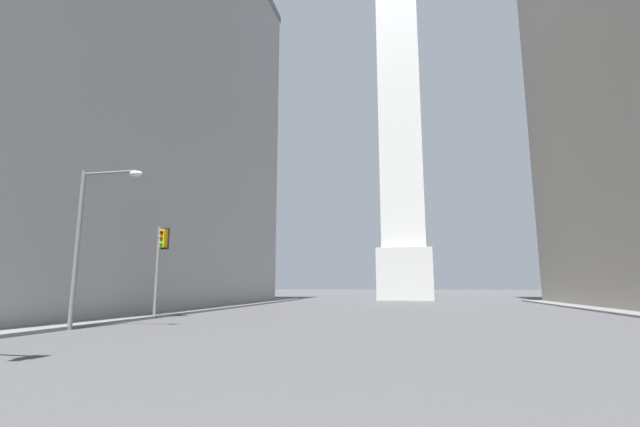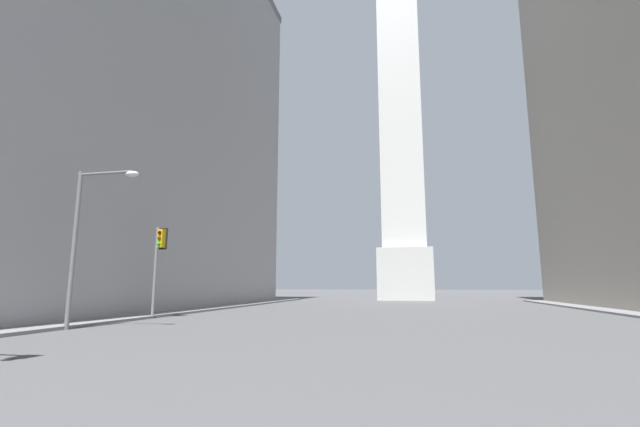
# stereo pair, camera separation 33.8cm
# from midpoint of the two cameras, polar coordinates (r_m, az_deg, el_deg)

# --- Properties ---
(sidewalk_left) EXTENTS (5.00, 69.83, 0.15)m
(sidewalk_left) POSITION_cam_midpoint_polar(r_m,az_deg,el_deg) (27.98, -26.73, -12.33)
(sidewalk_left) COLOR slate
(sidewalk_left) RESTS_ON ground_plane
(building_left) EXTENTS (18.39, 47.77, 39.12)m
(building_left) POSITION_cam_midpoint_polar(r_m,az_deg,el_deg) (42.37, -28.39, 16.28)
(building_left) COLOR #9E9EA0
(building_left) RESTS_ON ground_plane
(obelisk) EXTENTS (7.15, 7.15, 59.24)m
(obelisk) POSITION_cam_midpoint_polar(r_m,az_deg,el_deg) (64.64, 10.76, 14.47)
(obelisk) COLOR silver
(obelisk) RESTS_ON ground_plane
(traffic_light_mid_left) EXTENTS (0.80, 0.53, 5.43)m
(traffic_light_mid_left) POSITION_cam_midpoint_polar(r_m,az_deg,el_deg) (27.61, -20.46, -5.50)
(traffic_light_mid_left) COLOR slate
(traffic_light_mid_left) RESTS_ON ground_plane
(street_lamp) EXTENTS (3.13, 0.36, 7.16)m
(street_lamp) POSITION_cam_midpoint_polar(r_m,az_deg,el_deg) (22.02, -28.34, -1.69)
(street_lamp) COLOR slate
(street_lamp) RESTS_ON ground_plane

